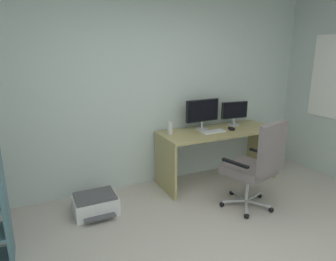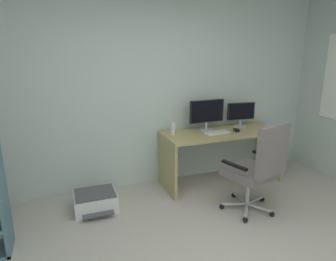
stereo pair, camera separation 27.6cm
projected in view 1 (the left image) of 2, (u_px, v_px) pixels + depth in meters
wall_back at (136, 86)px, 3.92m from camera, size 5.36×0.10×2.77m
desk at (218, 143)px, 4.21m from camera, size 1.68×0.65×0.76m
monitor_main at (202, 112)px, 4.14m from camera, size 0.52×0.18×0.42m
monitor_secondary at (234, 111)px, 4.39m from camera, size 0.42×0.18×0.35m
keyboard at (213, 132)px, 4.04m from camera, size 0.35×0.15×0.02m
computer_mouse at (231, 129)px, 4.16m from camera, size 0.08×0.11×0.03m
desktop_speaker at (170, 128)px, 3.93m from camera, size 0.07×0.07×0.17m
office_chair at (257, 163)px, 3.41m from camera, size 0.66×0.69×1.09m
printer at (95, 204)px, 3.45m from camera, size 0.49×0.47×0.22m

